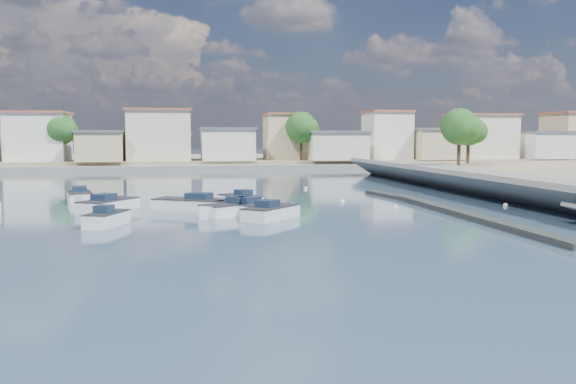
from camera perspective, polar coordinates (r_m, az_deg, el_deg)
The scene contains 15 objects.
ground at distance 71.09m, azimuth -0.12°, elevation 0.67°, with size 400.00×400.00×0.00m, color #304660.
breakwater at distance 46.72m, azimuth 13.80°, elevation -1.53°, with size 2.00×31.02×0.35m.
far_shore_land at distance 122.58m, azimuth -4.06°, elevation 2.81°, with size 160.00×40.00×1.40m, color gray.
far_shore_quay at distance 101.73m, azimuth -2.95°, elevation 2.20°, with size 160.00×2.50×0.80m, color slate.
far_town at distance 109.15m, azimuth 2.30°, elevation 4.77°, with size 113.01×12.80×8.35m.
shore_trees at distance 100.05m, azimuth 2.00°, elevation 5.49°, with size 74.56×38.32×7.92m.
motorboat_a at distance 44.11m, azimuth -4.05°, elevation -1.51°, with size 3.95×5.32×1.48m.
motorboat_b at distance 40.09m, azimuth -15.67°, elevation -2.33°, with size 2.60×4.08×1.48m.
motorboat_c at distance 47.15m, azimuth -8.85°, elevation -1.13°, with size 6.06×4.61×1.48m.
motorboat_d at distance 43.36m, azimuth -5.14°, elevation -1.62°, with size 4.85×4.26×1.48m.
motorboat_e at distance 48.05m, azimuth -15.47°, elevation -1.14°, with size 4.26×5.42×1.48m.
motorboat_f at distance 49.63m, azimuth -4.41°, elevation -0.78°, with size 3.40×4.19×1.48m.
motorboat_g at distance 54.58m, azimuth -18.00°, elevation -0.49°, with size 2.72×5.26×1.48m.
motorboat_h at distance 41.76m, azimuth -1.32°, elevation -1.86°, with size 4.29×4.69×1.48m.
mooring_buoys at distance 47.06m, azimuth 12.16°, elevation -1.60°, with size 12.49×39.66×0.39m.
Camera 1 is at (-11.47, -29.95, 5.37)m, focal length 40.00 mm.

